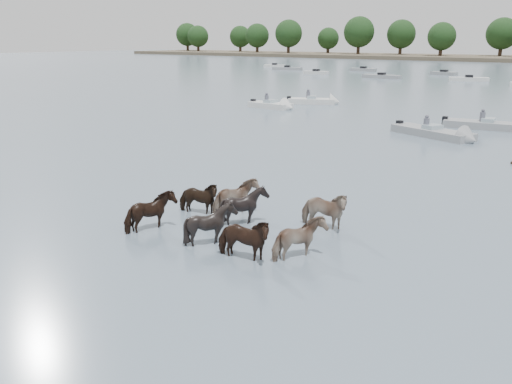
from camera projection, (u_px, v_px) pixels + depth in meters
The scene contains 8 objects.
ground at pixel (151, 230), 17.29m from camera, with size 400.00×400.00×0.00m, color #4E6170.
shoreline at pixel (340, 55), 173.58m from camera, with size 160.00×30.00×1.00m, color #4C4233.
pony_herd at pixel (236, 216), 16.91m from camera, with size 6.43×4.63×1.44m.
motorboat_a at pixel (277, 106), 46.76m from camera, with size 4.56×1.86×1.92m.
motorboat_b at pixel (442, 135), 32.99m from camera, with size 6.06×3.71×1.92m.
motorboat_c at pixel (501, 126), 36.04m from camera, with size 6.30×2.24×1.92m.
motorboat_f at pixel (320, 101), 50.19m from camera, with size 4.96×3.44×1.92m.
treeline at pixel (338, 35), 172.56m from camera, with size 145.06×17.80×12.33m.
Camera 1 is at (12.23, -11.28, 5.93)m, focal length 37.92 mm.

